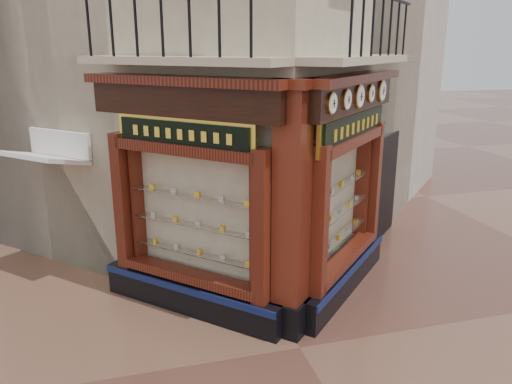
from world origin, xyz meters
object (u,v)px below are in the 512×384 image
object	(u,v)px
clock_a	(332,103)
clock_c	(359,96)
signboard_left	(183,134)
corner_pilaster	(291,216)
clock_e	(382,91)
clock_d	(371,93)
clock_b	(347,100)
awning	(56,276)
signboard_right	(354,126)

from	to	relation	value
clock_a	clock_c	xyz separation A→B (m)	(0.87, 0.87, 0.00)
clock_c	signboard_left	size ratio (longest dim) A/B	0.21
clock_a	signboard_left	world-z (taller)	clock_a
corner_pilaster	clock_e	distance (m)	3.37
clock_d	clock_c	bearing A→B (deg)	-180.00
clock_b	clock_c	xyz separation A→B (m)	(0.43, 0.43, 0.00)
clock_a	signboard_left	bearing A→B (deg)	107.39
clock_a	clock_c	world-z (taller)	clock_c
corner_pilaster	clock_d	world-z (taller)	corner_pilaster
clock_b	clock_e	world-z (taller)	clock_e
awning	signboard_right	xyz separation A→B (m)	(5.32, -2.13, 3.10)
clock_b	awning	xyz separation A→B (m)	(-4.86, 2.75, -3.62)
clock_b	clock_d	xyz separation A→B (m)	(0.87, 0.87, -0.00)
clock_c	awning	bearing A→B (deg)	111.29
clock_b	clock_c	bearing A→B (deg)	-0.00
clock_c	clock_e	size ratio (longest dim) A/B	0.96
clock_b	awning	world-z (taller)	clock_b
clock_a	signboard_right	distance (m)	1.48
clock_a	clock_e	world-z (taller)	clock_e
corner_pilaster	signboard_left	size ratio (longest dim) A/B	2.10
clock_d	clock_e	bearing A→B (deg)	0.00
clock_e	awning	distance (m)	7.32
signboard_left	clock_c	bearing A→B (deg)	-138.70
corner_pilaster	signboard_right	world-z (taller)	corner_pilaster
clock_e	signboard_right	world-z (taller)	clock_e
corner_pilaster	clock_b	world-z (taller)	corner_pilaster
clock_a	clock_d	xyz separation A→B (m)	(1.31, 1.31, -0.00)
clock_c	signboard_left	bearing A→B (deg)	131.30
clock_b	clock_e	xyz separation A→B (m)	(1.35, 1.35, -0.00)
clock_a	signboard_left	distance (m)	2.34
clock_e	clock_a	bearing A→B (deg)	180.00
clock_b	clock_c	world-z (taller)	clock_c
clock_a	corner_pilaster	bearing A→B (deg)	130.56
clock_c	signboard_left	xyz separation A→B (m)	(-2.89, 0.19, -0.52)
clock_a	clock_e	bearing A→B (deg)	0.00
clock_d	clock_e	world-z (taller)	clock_e
clock_a	clock_e	distance (m)	2.52
clock_d	awning	xyz separation A→B (m)	(-5.72, 1.88, -3.62)
clock_b	clock_c	size ratio (longest dim) A/B	0.82
awning	signboard_right	world-z (taller)	signboard_right
clock_a	clock_e	xyz separation A→B (m)	(1.78, 1.78, 0.00)
clock_c	clock_d	bearing A→B (deg)	0.00
signboard_left	clock_b	bearing A→B (deg)	-149.10
awning	signboard_left	size ratio (longest dim) A/B	0.86
awning	signboard_left	distance (m)	4.46
corner_pilaster	clock_e	xyz separation A→B (m)	(2.35, 1.74, 1.67)
corner_pilaster	signboard_left	distance (m)	2.12
clock_a	clock_b	world-z (taller)	clock_b
clock_b	awning	distance (m)	6.65
clock_c	signboard_left	distance (m)	2.94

